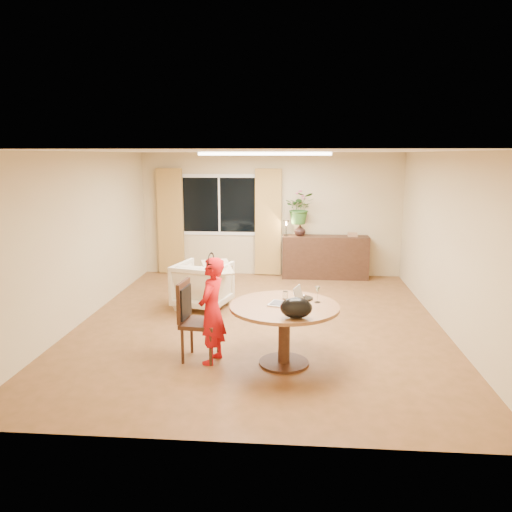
{
  "coord_description": "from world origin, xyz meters",
  "views": [
    {
      "loc": [
        0.54,
        -7.3,
        2.55
      ],
      "look_at": [
        -0.04,
        -0.2,
        1.1
      ],
      "focal_mm": 35.0,
      "sensor_mm": 36.0,
      "label": 1
    }
  ],
  "objects": [
    {
      "name": "book_stack",
      "position": [
        1.71,
        3.01,
        0.93
      ],
      "size": [
        0.24,
        0.2,
        0.08
      ],
      "primitive_type": null,
      "rotation": [
        0.0,
        0.0,
        -0.3
      ],
      "color": "brown",
      "rests_on": "sideboard"
    },
    {
      "name": "dining_table",
      "position": [
        0.41,
        -1.48,
        0.6
      ],
      "size": [
        1.34,
        1.34,
        0.76
      ],
      "color": "brown",
      "rests_on": "floor"
    },
    {
      "name": "child",
      "position": [
        -0.48,
        -1.48,
        0.67
      ],
      "size": [
        0.55,
        0.42,
        1.34
      ],
      "primitive_type": "imported",
      "rotation": [
        0.0,
        0.0,
        -1.81
      ],
      "color": "red",
      "rests_on": "floor"
    },
    {
      "name": "ceiling_panel",
      "position": [
        0.0,
        1.2,
        2.57
      ],
      "size": [
        2.2,
        0.35,
        0.05
      ],
      "primitive_type": "cube",
      "color": "white",
      "rests_on": "ceiling"
    },
    {
      "name": "pot_lid",
      "position": [
        0.65,
        -1.21,
        0.78
      ],
      "size": [
        0.29,
        0.29,
        0.04
      ],
      "primitive_type": null,
      "rotation": [
        0.0,
        0.0,
        -0.33
      ],
      "color": "white",
      "rests_on": "dining_table"
    },
    {
      "name": "throw",
      "position": [
        -0.75,
        0.68,
        0.8
      ],
      "size": [
        0.62,
        0.68,
        0.03
      ],
      "primitive_type": null,
      "rotation": [
        0.0,
        0.0,
        0.38
      ],
      "color": "beige",
      "rests_on": "armchair"
    },
    {
      "name": "sideboard",
      "position": [
        1.16,
        3.01,
        0.45
      ],
      "size": [
        1.78,
        0.44,
        0.89
      ],
      "primitive_type": "cube",
      "color": "black",
      "rests_on": "floor"
    },
    {
      "name": "laptop",
      "position": [
        0.42,
        -1.48,
        0.89
      ],
      "size": [
        0.45,
        0.36,
        0.26
      ],
      "primitive_type": null,
      "rotation": [
        0.0,
        0.0,
        -0.29
      ],
      "color": "#B7B7BC",
      "rests_on": "dining_table"
    },
    {
      "name": "curtain_left",
      "position": [
        -2.15,
        3.15,
        1.15
      ],
      "size": [
        0.55,
        0.08,
        2.25
      ],
      "primitive_type": "cube",
      "color": "olive",
      "rests_on": "wall_back"
    },
    {
      "name": "desk_lamp",
      "position": [
        0.34,
        2.96,
        1.06
      ],
      "size": [
        0.18,
        0.18,
        0.34
      ],
      "primitive_type": null,
      "rotation": [
        0.0,
        0.0,
        0.33
      ],
      "color": "black",
      "rests_on": "sideboard"
    },
    {
      "name": "wall_left",
      "position": [
        -2.75,
        0.0,
        1.3
      ],
      "size": [
        0.0,
        6.5,
        6.5
      ],
      "primitive_type": "plane",
      "rotation": [
        1.57,
        0.0,
        1.57
      ],
      "color": "tan",
      "rests_on": "floor"
    },
    {
      "name": "wall_right",
      "position": [
        2.75,
        0.0,
        1.3
      ],
      "size": [
        0.0,
        6.5,
        6.5
      ],
      "primitive_type": "plane",
      "rotation": [
        1.57,
        0.0,
        -1.57
      ],
      "color": "tan",
      "rests_on": "floor"
    },
    {
      "name": "handbag",
      "position": [
        0.55,
        -1.97,
        0.88
      ],
      "size": [
        0.38,
        0.25,
        0.24
      ],
      "primitive_type": null,
      "rotation": [
        0.0,
        0.0,
        0.11
      ],
      "color": "black",
      "rests_on": "dining_table"
    },
    {
      "name": "armchair",
      "position": [
        -1.02,
        0.76,
        0.39
      ],
      "size": [
        1.03,
        1.05,
        0.78
      ],
      "primitive_type": "imported",
      "rotation": [
        0.0,
        0.0,
        2.87
      ],
      "color": "beige",
      "rests_on": "floor"
    },
    {
      "name": "floor",
      "position": [
        0.0,
        0.0,
        0.0
      ],
      "size": [
        6.5,
        6.5,
        0.0
      ],
      "primitive_type": "plane",
      "color": "brown",
      "rests_on": "ground"
    },
    {
      "name": "ceiling",
      "position": [
        0.0,
        0.0,
        2.6
      ],
      "size": [
        6.5,
        6.5,
        0.0
      ],
      "primitive_type": "plane",
      "rotation": [
        3.14,
        0.0,
        0.0
      ],
      "color": "white",
      "rests_on": "wall_back"
    },
    {
      "name": "window",
      "position": [
        -1.1,
        3.23,
        1.5
      ],
      "size": [
        1.7,
        0.03,
        1.3
      ],
      "color": "white",
      "rests_on": "wall_back"
    },
    {
      "name": "dining_chair",
      "position": [
        -0.64,
        -1.41,
        0.51
      ],
      "size": [
        0.53,
        0.49,
        1.01
      ],
      "primitive_type": null,
      "rotation": [
        0.0,
        0.0,
        -0.11
      ],
      "color": "black",
      "rests_on": "floor"
    },
    {
      "name": "wall_back",
      "position": [
        0.0,
        3.25,
        1.3
      ],
      "size": [
        5.5,
        0.0,
        5.5
      ],
      "primitive_type": "plane",
      "rotation": [
        1.57,
        0.0,
        0.0
      ],
      "color": "tan",
      "rests_on": "floor"
    },
    {
      "name": "tumbler",
      "position": [
        0.42,
        -1.22,
        0.81
      ],
      "size": [
        0.08,
        0.08,
        0.1
      ],
      "primitive_type": null,
      "rotation": [
        0.0,
        0.0,
        0.27
      ],
      "color": "white",
      "rests_on": "dining_table"
    },
    {
      "name": "curtain_right",
      "position": [
        -0.05,
        3.15,
        1.15
      ],
      "size": [
        0.55,
        0.08,
        2.25
      ],
      "primitive_type": "cube",
      "color": "olive",
      "rests_on": "wall_back"
    },
    {
      "name": "wine_glass",
      "position": [
        0.82,
        -1.34,
        0.87
      ],
      "size": [
        0.09,
        0.09,
        0.21
      ],
      "primitive_type": null,
      "rotation": [
        0.0,
        0.0,
        -0.34
      ],
      "color": "white",
      "rests_on": "dining_table"
    },
    {
      "name": "vase",
      "position": [
        0.62,
        3.01,
        1.02
      ],
      "size": [
        0.3,
        0.3,
        0.25
      ],
      "primitive_type": "imported",
      "rotation": [
        0.0,
        0.0,
        -0.31
      ],
      "color": "black",
      "rests_on": "sideboard"
    },
    {
      "name": "bouquet",
      "position": [
        0.62,
        3.01,
        1.47
      ],
      "size": [
        0.61,
        0.53,
        0.66
      ],
      "primitive_type": "imported",
      "rotation": [
        0.0,
        0.0,
        0.03
      ],
      "color": "#2B6224",
      "rests_on": "vase"
    }
  ]
}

